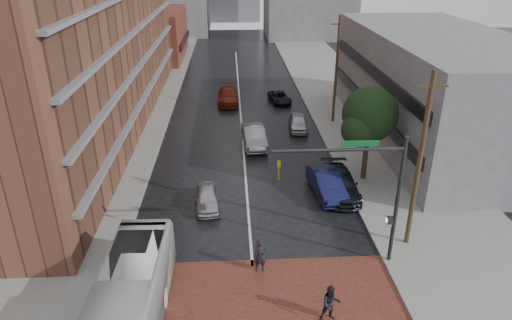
{
  "coord_description": "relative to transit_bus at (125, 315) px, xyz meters",
  "views": [
    {
      "loc": [
        -0.91,
        -16.95,
        15.23
      ],
      "look_at": [
        0.51,
        8.26,
        3.5
      ],
      "focal_mm": 32.0,
      "sensor_mm": 36.0,
      "label": 1
    }
  ],
  "objects": [
    {
      "name": "ground",
      "position": [
        5.5,
        2.36,
        -1.55
      ],
      "size": [
        160.0,
        160.0,
        0.0
      ],
      "primitive_type": "plane",
      "color": "black",
      "rests_on": "ground"
    },
    {
      "name": "crosswalk",
      "position": [
        5.5,
        2.86,
        -1.54
      ],
      "size": [
        14.0,
        5.0,
        0.02
      ],
      "primitive_type": "cube",
      "color": "brown",
      "rests_on": "ground"
    },
    {
      "name": "sidewalk_west",
      "position": [
        -6.0,
        27.36,
        -1.48
      ],
      "size": [
        9.0,
        90.0,
        0.15
      ],
      "primitive_type": "cube",
      "color": "gray",
      "rests_on": "ground"
    },
    {
      "name": "sidewalk_east",
      "position": [
        17.0,
        27.36,
        -1.48
      ],
      "size": [
        9.0,
        90.0,
        0.15
      ],
      "primitive_type": "cube",
      "color": "gray",
      "rests_on": "ground"
    },
    {
      "name": "storefront_west",
      "position": [
        -6.5,
        56.36,
        1.95
      ],
      "size": [
        8.0,
        16.0,
        7.0
      ],
      "primitive_type": "cube",
      "color": "brown",
      "rests_on": "ground"
    },
    {
      "name": "building_east",
      "position": [
        22.0,
        22.36,
        2.95
      ],
      "size": [
        11.0,
        26.0,
        9.0
      ],
      "primitive_type": "cube",
      "color": "gray",
      "rests_on": "ground"
    },
    {
      "name": "street_tree",
      "position": [
        14.02,
        14.4,
        3.18
      ],
      "size": [
        4.2,
        4.1,
        6.9
      ],
      "color": "#332319",
      "rests_on": "ground"
    },
    {
      "name": "signal_mast",
      "position": [
        11.35,
        4.86,
        3.18
      ],
      "size": [
        6.5,
        0.3,
        7.2
      ],
      "color": "#2D2D33",
      "rests_on": "ground"
    },
    {
      "name": "utility_pole_near",
      "position": [
        14.3,
        6.36,
        3.58
      ],
      "size": [
        1.6,
        0.26,
        10.0
      ],
      "color": "#473321",
      "rests_on": "ground"
    },
    {
      "name": "utility_pole_far",
      "position": [
        14.3,
        26.36,
        3.58
      ],
      "size": [
        1.6,
        0.26,
        10.0
      ],
      "color": "#473321",
      "rests_on": "ground"
    },
    {
      "name": "transit_bus",
      "position": [
        0.0,
        0.0,
        0.0
      ],
      "size": [
        2.91,
        11.22,
        3.11
      ],
      "primitive_type": "imported",
      "rotation": [
        0.0,
        0.0,
        -0.03
      ],
      "color": "silver",
      "rests_on": "ground"
    },
    {
      "name": "pedestrian_a",
      "position": [
        5.89,
        4.46,
        -0.6
      ],
      "size": [
        0.75,
        0.55,
        1.91
      ],
      "primitive_type": "imported",
      "rotation": [
        0.0,
        0.0,
        0.14
      ],
      "color": "black",
      "rests_on": "ground"
    },
    {
      "name": "pedestrian_b",
      "position": [
        8.79,
        0.86,
        -0.64
      ],
      "size": [
        0.94,
        0.75,
        1.83
      ],
      "primitive_type": "imported",
      "rotation": [
        0.0,
        0.0,
        0.07
      ],
      "color": "black",
      "rests_on": "ground"
    },
    {
      "name": "car_travel_a",
      "position": [
        2.87,
        11.13,
        -0.91
      ],
      "size": [
        1.85,
        3.87,
        1.28
      ],
      "primitive_type": "imported",
      "rotation": [
        0.0,
        0.0,
        0.09
      ],
      "color": "#B8BAC1",
      "rests_on": "ground"
    },
    {
      "name": "car_travel_b",
      "position": [
        6.44,
        21.14,
        -0.73
      ],
      "size": [
        2.12,
        5.13,
        1.65
      ],
      "primitive_type": "imported",
      "rotation": [
        0.0,
        0.0,
        0.07
      ],
      "color": "#95979C",
      "rests_on": "ground"
    },
    {
      "name": "car_travel_c",
      "position": [
        4.25,
        33.11,
        -0.76
      ],
      "size": [
        2.27,
        5.49,
        1.59
      ],
      "primitive_type": "imported",
      "rotation": [
        0.0,
        0.0,
        -0.01
      ],
      "color": "maroon",
      "rests_on": "ground"
    },
    {
      "name": "suv_travel",
      "position": [
        9.85,
        32.95,
        -0.99
      ],
      "size": [
        2.53,
        4.33,
        1.13
      ],
      "primitive_type": "imported",
      "rotation": [
        0.0,
        0.0,
        0.17
      ],
      "color": "black",
      "rests_on": "ground"
    },
    {
      "name": "car_parked_near",
      "position": [
        10.9,
        12.36,
        -0.74
      ],
      "size": [
        2.18,
        5.06,
        1.62
      ],
      "primitive_type": "imported",
      "rotation": [
        0.0,
        0.0,
        0.09
      ],
      "color": "#121440",
      "rests_on": "ground"
    },
    {
      "name": "car_parked_mid",
      "position": [
        11.8,
        12.36,
        -0.78
      ],
      "size": [
        2.3,
        5.41,
        1.56
      ],
      "primitive_type": "imported",
      "rotation": [
        0.0,
        0.0,
        -0.02
      ],
      "color": "black",
      "rests_on": "ground"
    },
    {
      "name": "car_parked_far",
      "position": [
        10.7,
        24.73,
        -0.85
      ],
      "size": [
        1.96,
        4.22,
        1.4
      ],
      "primitive_type": "imported",
      "rotation": [
        0.0,
        0.0,
        -0.07
      ],
      "color": "#A5A8AD",
      "rests_on": "ground"
    }
  ]
}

